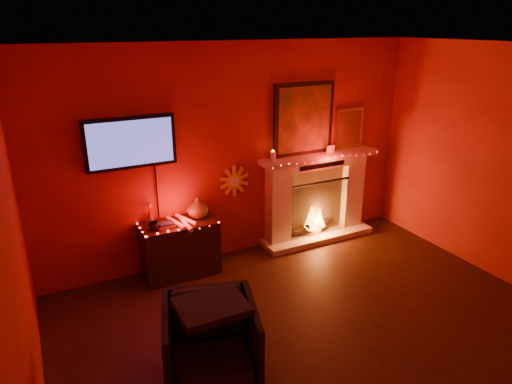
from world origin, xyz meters
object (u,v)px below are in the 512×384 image
tv (131,143)px  console_table (181,245)px  armchair (211,343)px  fireplace (316,189)px  sunburst_clock (234,181)px

tv → console_table: 1.35m
console_table → armchair: console_table is taller
fireplace → armchair: bearing=-140.4°
fireplace → sunburst_clock: (-1.19, 0.09, 0.28)m
console_table → armchair: (-0.32, -1.80, -0.02)m
sunburst_clock → armchair: sunburst_clock is taller
sunburst_clock → console_table: (-0.82, -0.22, -0.62)m
sunburst_clock → console_table: bearing=-165.1°
fireplace → console_table: 2.04m
fireplace → console_table: fireplace is taller
fireplace → armchair: (-2.33, -1.93, -0.36)m
fireplace → armchair: size_ratio=2.74×
sunburst_clock → armchair: bearing=-119.5°
tv → console_table: bearing=-24.0°
console_table → armchair: size_ratio=1.19×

